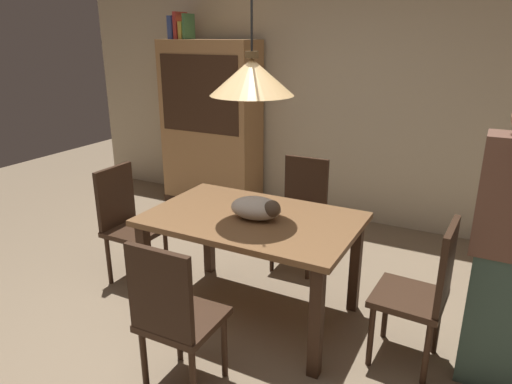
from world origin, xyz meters
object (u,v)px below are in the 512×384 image
object	(u,v)px
chair_right_side	(424,289)
chair_left_side	(127,219)
pendant_lamp	(252,77)
person_standing	(506,252)
book_green_slim	(189,26)
dining_table	(252,230)
chair_near_front	(174,314)
hutch_bookcase	(211,129)
book_red_tall	(180,26)
book_yellow_short	(185,30)
cat_sleeping	(257,208)
book_blue_wide	(176,28)
chair_far_back	(301,208)

from	to	relation	value
chair_right_side	chair_left_side	xyz separation A→B (m)	(-2.26, 0.00, 0.00)
pendant_lamp	person_standing	size ratio (longest dim) A/B	0.80
book_green_slim	pendant_lamp	bearing A→B (deg)	-46.03
dining_table	chair_near_front	world-z (taller)	chair_near_front
hutch_bookcase	person_standing	distance (m)	3.49
book_red_tall	book_yellow_short	distance (m)	0.08
cat_sleeping	chair_right_side	bearing A→B (deg)	1.08
book_blue_wide	person_standing	distance (m)	4.02
pendant_lamp	cat_sleeping	bearing A→B (deg)	-25.43
cat_sleeping	book_blue_wide	world-z (taller)	book_blue_wide
book_blue_wide	book_green_slim	bearing A→B (deg)	0.00
chair_left_side	pendant_lamp	size ratio (longest dim) A/B	0.72
chair_left_side	book_green_slim	bearing A→B (deg)	108.87
dining_table	book_blue_wide	distance (m)	2.95
chair_left_side	book_red_tall	size ratio (longest dim) A/B	3.32
hutch_bookcase	book_green_slim	distance (m)	1.12
hutch_bookcase	person_standing	world-z (taller)	hutch_bookcase
pendant_lamp	chair_left_side	bearing A→B (deg)	180.00
chair_right_side	chair_left_side	size ratio (longest dim) A/B	1.00
chair_right_side	book_green_slim	bearing A→B (deg)	147.74
book_red_tall	book_green_slim	world-z (taller)	book_red_tall
chair_left_side	book_red_tall	world-z (taller)	book_red_tall
chair_right_side	book_red_tall	xyz separation A→B (m)	(-2.98, 1.81, 1.48)
pendant_lamp	book_blue_wide	bearing A→B (deg)	136.65
cat_sleeping	hutch_bookcase	world-z (taller)	hutch_bookcase
dining_table	book_green_slim	bearing A→B (deg)	133.97
chair_right_side	hutch_bookcase	world-z (taller)	hutch_bookcase
cat_sleeping	book_blue_wide	distance (m)	2.92
hutch_bookcase	book_blue_wide	bearing A→B (deg)	179.80
chair_left_side	cat_sleeping	xyz separation A→B (m)	(1.18, -0.02, 0.32)
hutch_bookcase	book_red_tall	distance (m)	1.16
dining_table	cat_sleeping	size ratio (longest dim) A/B	3.56
chair_near_front	cat_sleeping	size ratio (longest dim) A/B	2.36
hutch_bookcase	chair_near_front	bearing A→B (deg)	-60.87
book_green_slim	hutch_bookcase	bearing A→B (deg)	-0.34
cat_sleeping	book_green_slim	size ratio (longest dim) A/B	1.51
chair_near_front	hutch_bookcase	bearing A→B (deg)	119.13
book_red_tall	cat_sleeping	bearing A→B (deg)	-43.92
cat_sleeping	pendant_lamp	world-z (taller)	pendant_lamp
book_red_tall	book_blue_wide	bearing A→B (deg)	180.00
cat_sleeping	dining_table	bearing A→B (deg)	154.57
dining_table	book_green_slim	xyz separation A→B (m)	(-1.75, 1.81, 1.33)
dining_table	pendant_lamp	size ratio (longest dim) A/B	1.08
hutch_bookcase	book_red_tall	xyz separation A→B (m)	(-0.36, 0.00, 1.10)
chair_near_front	chair_right_side	size ratio (longest dim) A/B	1.00
chair_far_back	hutch_bookcase	size ratio (longest dim) A/B	0.50
chair_far_back	book_red_tall	xyz separation A→B (m)	(-1.85, 0.93, 1.48)
book_yellow_short	book_red_tall	bearing A→B (deg)	180.00
chair_right_side	book_blue_wide	distance (m)	3.83
cat_sleeping	person_standing	xyz separation A→B (m)	(1.45, 0.06, -0.01)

